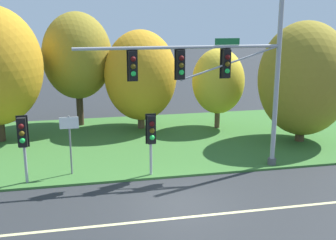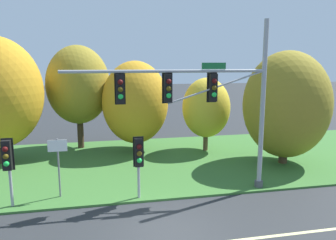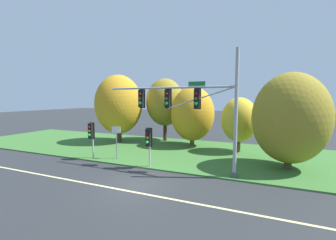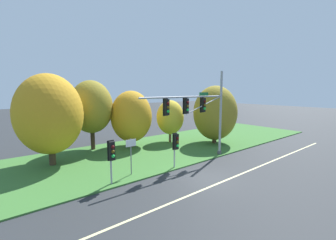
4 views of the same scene
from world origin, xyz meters
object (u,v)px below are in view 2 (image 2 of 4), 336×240
Objects in this scene: pedestrian_signal_near_kerb at (139,156)px; tree_behind_signpost at (135,102)px; route_sign_post at (58,159)px; tree_tall_centre at (286,105)px; traffic_signal_mast at (206,96)px; tree_mid_verge at (206,108)px; pedestrian_signal_further_along at (7,159)px; tree_left_of_mast at (78,85)px.

pedestrian_signal_near_kerb is 0.46× the size of tree_behind_signpost.
tree_tall_centre is at bearing 11.49° from route_sign_post.
tree_mid_verge is at bearing 71.31° from traffic_signal_mast.
route_sign_post is at bearing -144.94° from tree_mid_verge.
traffic_signal_mast is 3.95m from pedestrian_signal_near_kerb.
pedestrian_signal_further_along is 0.48× the size of tree_behind_signpost.
tree_behind_signpost is (-2.31, 7.84, -1.17)m from traffic_signal_mast.
traffic_signal_mast is 3.29× the size of pedestrian_signal_near_kerb.
route_sign_post is 8.40m from tree_behind_signpost.
tree_left_of_mast reaches higher than tree_tall_centre.
route_sign_post is (-6.50, 0.72, -2.69)m from traffic_signal_mast.
pedestrian_signal_further_along reaches higher than pedestrian_signal_near_kerb.
tree_behind_signpost is at bearing 52.61° from pedestrian_signal_further_along.
route_sign_post is 9.09m from tree_left_of_mast.
tree_mid_verge is (10.70, 6.99, 0.83)m from pedestrian_signal_further_along.
pedestrian_signal_near_kerb is 3.58m from route_sign_post.
tree_left_of_mast is at bearing 157.12° from tree_behind_signpost.
traffic_signal_mast is 8.68m from pedestrian_signal_further_along.
pedestrian_signal_further_along is 2.03m from route_sign_post.
tree_mid_verge is (8.37, -2.48, -1.47)m from tree_left_of_mast.
pedestrian_signal_further_along reaches higher than route_sign_post.
traffic_signal_mast is 3.45× the size of route_sign_post.
pedestrian_signal_further_along is 0.41× the size of tree_left_of_mast.
pedestrian_signal_further_along is at bearing -157.16° from route_sign_post.
tree_tall_centre reaches higher than tree_mid_verge.
pedestrian_signal_further_along is 10.02m from tree_behind_signpost.
tree_behind_signpost is at bearing 168.88° from tree_mid_verge.
tree_left_of_mast is at bearing 76.21° from pedestrian_signal_further_along.
tree_tall_centre reaches higher than route_sign_post.
pedestrian_signal_further_along is at bearing 177.76° from pedestrian_signal_near_kerb.
tree_tall_centre is (8.30, -4.59, 0.21)m from tree_behind_signpost.
traffic_signal_mast is 8.26m from tree_behind_signpost.
tree_mid_verge reaches higher than pedestrian_signal_further_along.
traffic_signal_mast reaches higher than tree_tall_centre.
traffic_signal_mast is at bearing -73.57° from tree_behind_signpost.
tree_mid_verge is at bearing 35.06° from route_sign_post.
pedestrian_signal_near_kerb is 9.05m from tree_mid_verge.
route_sign_post is 0.44× the size of tree_behind_signpost.
pedestrian_signal_further_along is 0.44× the size of tree_tall_centre.
pedestrian_signal_further_along is at bearing -127.39° from tree_behind_signpost.
pedestrian_signal_near_kerb is 0.39× the size of tree_left_of_mast.
route_sign_post is 0.54× the size of tree_mid_verge.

